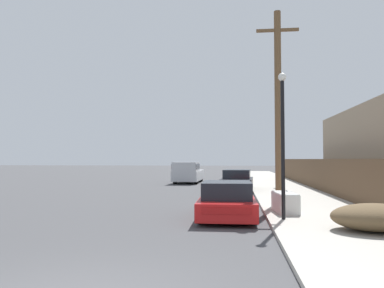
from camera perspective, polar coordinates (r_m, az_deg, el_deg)
sidewalk_curb at (r=28.71m, az=12.96°, el=-6.16°), size 4.20×63.00×0.12m
discarded_fridge at (r=13.94m, az=13.99°, el=-8.61°), size 0.82×1.78×0.72m
parked_sports_car_red at (r=12.99m, az=5.38°, el=-8.69°), size 1.91×4.28×1.25m
car_parked_mid at (r=23.54m, az=6.91°, el=-5.65°), size 2.11×4.13×1.36m
pickup_truck at (r=31.63m, az=-0.64°, el=-4.35°), size 2.16×5.70×1.76m
utility_pole at (r=16.49m, az=12.98°, el=5.99°), size 1.80×0.29×8.28m
street_lamp at (r=12.22m, az=13.66°, el=1.53°), size 0.26×0.26×4.64m
brush_pile at (r=11.14m, az=26.24°, el=-9.99°), size 2.32×1.78×0.72m
wooden_fence at (r=23.91m, az=18.95°, el=-4.45°), size 0.08×34.77×1.90m
pedestrian at (r=25.56m, az=13.01°, el=-4.64°), size 0.34×0.34×1.63m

